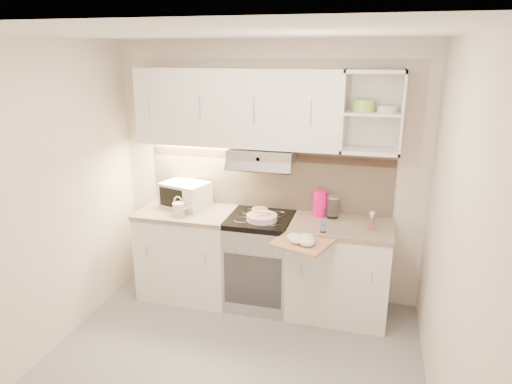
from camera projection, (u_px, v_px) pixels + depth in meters
The scene contains 17 objects.
ground at pixel (225, 374), 3.54m from camera, with size 3.00×3.00×0.00m, color gray.
room_shell at pixel (237, 159), 3.39m from camera, with size 3.04×2.84×2.52m.
base_cabinet_left at pixel (188, 254), 4.61m from camera, with size 0.90×0.60×0.86m, color white.
worktop_left at pixel (186, 212), 4.47m from camera, with size 0.92×0.62×0.04m, color gray.
base_cabinet_right at pixel (338, 272), 4.24m from camera, with size 0.90×0.60×0.86m, color white.
worktop_right at pixel (341, 227), 4.11m from camera, with size 0.92×0.62×0.04m, color gray.
electric_range at pixel (260, 260), 4.42m from camera, with size 0.60×0.60×0.90m.
microwave at pixel (185, 194), 4.55m from camera, with size 0.51×0.43×0.25m.
watering_can at pixel (179, 209), 4.31m from camera, with size 0.22×0.11×0.19m.
plate_stack at pixel (262, 217), 4.20m from camera, with size 0.28×0.28×0.06m.
bread_loaf at pixel (260, 210), 4.41m from camera, with size 0.16×0.16×0.04m, color olive.
pink_pitcher at pixel (320, 203), 4.28m from camera, with size 0.13×0.12×0.25m.
glass_jar at pixel (333, 207), 4.24m from camera, with size 0.11×0.11×0.21m.
spice_jar at pixel (323, 228), 3.92m from camera, with size 0.05×0.05×0.08m.
spray_bottle at pixel (371, 222), 3.96m from camera, with size 0.07×0.07×0.18m.
cutting_board at pixel (302, 243), 3.78m from camera, with size 0.44×0.39×0.02m, color tan.
dish_towel at pixel (299, 238), 3.76m from camera, with size 0.25×0.21×0.07m, color silver, non-canonical shape.
Camera 1 is at (0.99, -2.80, 2.40)m, focal length 32.00 mm.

